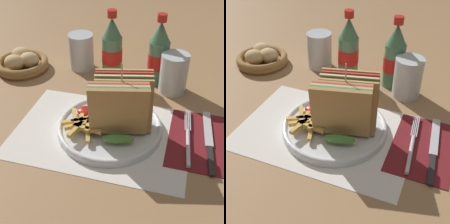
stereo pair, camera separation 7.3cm
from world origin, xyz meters
The scene contains 14 objects.
ground_plane centered at (0.00, 0.00, 0.00)m, with size 4.00×4.00×0.00m, color #9E754C.
placemat centered at (-0.03, -0.02, 0.00)m, with size 0.40×0.28×0.00m.
plate_main centered at (-0.01, -0.01, 0.01)m, with size 0.25×0.25×0.02m.
club_sandwich centered at (0.01, -0.01, 0.08)m, with size 0.14×0.13×0.17m.
fries_pile centered at (-0.07, -0.03, 0.03)m, with size 0.10×0.10×0.02m.
ketchup_blob centered at (-0.08, 0.02, 0.03)m, with size 0.04×0.04×0.01m.
napkin centered at (0.19, 0.01, 0.00)m, with size 0.13×0.21×0.00m.
fork centered at (0.17, -0.01, 0.01)m, with size 0.03×0.19×0.01m.
knife centered at (0.21, 0.01, 0.01)m, with size 0.03×0.21×0.00m.
coke_bottle_near centered at (-0.08, 0.24, 0.09)m, with size 0.06×0.06×0.20m.
coke_bottle_far centered at (0.06, 0.25, 0.09)m, with size 0.06×0.06×0.20m.
glass_near centered at (0.11, 0.21, 0.05)m, with size 0.08×0.08×0.11m.
glass_far centered at (-0.18, 0.27, 0.05)m, with size 0.08×0.08×0.11m.
bread_basket centered at (-0.36, 0.21, 0.02)m, with size 0.16×0.16×0.06m.
Camera 2 is at (0.21, -0.53, 0.47)m, focal length 50.00 mm.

